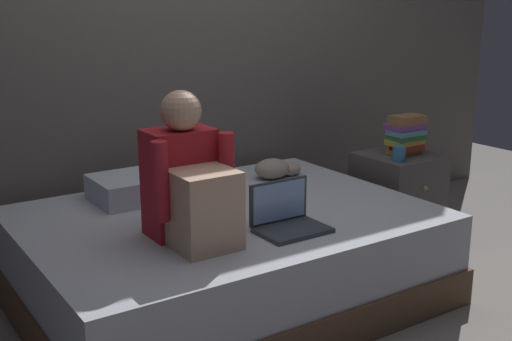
% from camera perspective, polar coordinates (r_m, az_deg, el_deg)
% --- Properties ---
extents(ground_plane, '(8.00, 8.00, 0.00)m').
position_cam_1_polar(ground_plane, '(3.29, 3.19, -12.21)').
color(ground_plane, gray).
extents(wall_back, '(5.60, 0.10, 2.70)m').
position_cam_1_polar(wall_back, '(3.96, -7.24, 12.59)').
color(wall_back, '#605B56').
rests_on(wall_back, ground_plane).
extents(bed, '(2.00, 1.50, 0.47)m').
position_cam_1_polar(bed, '(3.32, -2.68, -7.56)').
color(bed, brown).
rests_on(bed, ground_plane).
extents(nightstand, '(0.44, 0.46, 0.58)m').
position_cam_1_polar(nightstand, '(4.14, 12.34, -2.50)').
color(nightstand, '#474442').
rests_on(nightstand, ground_plane).
extents(person_sitting, '(0.39, 0.44, 0.66)m').
position_cam_1_polar(person_sitting, '(2.81, -5.91, -1.23)').
color(person_sitting, '#B21E28').
rests_on(person_sitting, bed).
extents(laptop, '(0.32, 0.23, 0.22)m').
position_cam_1_polar(laptop, '(2.97, 2.76, -4.23)').
color(laptop, '#333842').
rests_on(laptop, bed).
extents(pillow, '(0.56, 0.36, 0.13)m').
position_cam_1_polar(pillow, '(3.50, -9.69, -1.31)').
color(pillow, silver).
rests_on(pillow, bed).
extents(book_stack, '(0.24, 0.17, 0.24)m').
position_cam_1_polar(book_stack, '(4.05, 13.10, 3.14)').
color(book_stack, gold).
rests_on(book_stack, nightstand).
extents(mug, '(0.08, 0.08, 0.09)m').
position_cam_1_polar(mug, '(3.88, 12.53, 1.47)').
color(mug, teal).
rests_on(mug, nightstand).
extents(clothes_pile, '(0.31, 0.18, 0.12)m').
position_cam_1_polar(clothes_pile, '(3.84, 1.80, 0.16)').
color(clothes_pile, gray).
rests_on(clothes_pile, bed).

